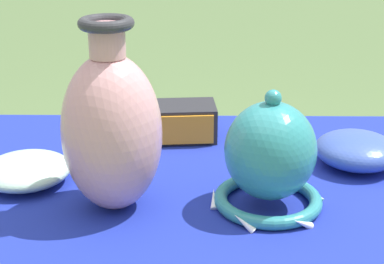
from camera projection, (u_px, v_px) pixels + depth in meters
display_table at (193, 225)px, 1.11m from camera, size 0.99×0.63×0.75m
vase_tall_bulbous at (112, 129)px, 0.93m from camera, size 0.16×0.16×0.31m
vase_dome_bell at (270, 159)px, 0.95m from camera, size 0.19×0.19×0.20m
mosaic_tile_box at (181, 122)px, 1.24m from camera, size 0.15×0.11×0.07m
bowl_shallow_cobalt at (357, 150)px, 1.11m from camera, size 0.16×0.16×0.06m
bowl_shallow_celadon at (26, 170)px, 1.05m from camera, size 0.16×0.16×0.05m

